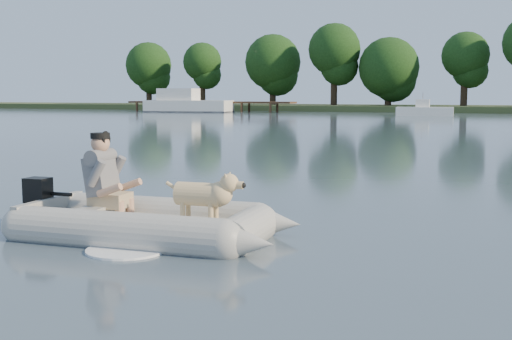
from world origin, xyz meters
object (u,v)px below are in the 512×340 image
at_px(man, 103,173).
at_px(dog, 199,198).
at_px(cabin_cruiser, 188,100).
at_px(motorboat, 425,105).
at_px(dock, 209,107).
at_px(dinghy, 150,191).

height_order(man, dog, man).
distance_m(cabin_cruiser, motorboat, 23.03).
xyz_separation_m(dock, man, (24.92, -51.30, 0.23)).
height_order(dinghy, dog, dinghy).
bearing_deg(man, dog, -0.00).
height_order(dog, motorboat, motorboat).
relative_size(man, cabin_cruiser, 0.12).
distance_m(dock, motorboat, 22.44).
relative_size(dock, cabin_cruiser, 2.04).
relative_size(dock, dog, 20.12).
distance_m(man, cabin_cruiser, 55.27).
relative_size(dock, dinghy, 4.12).
xyz_separation_m(dock, dinghy, (25.59, -51.30, 0.05)).
distance_m(dock, man, 57.03).
bearing_deg(dock, cabin_cruiser, -111.71).
xyz_separation_m(dinghy, cabin_cruiser, (-26.58, 48.81, 0.59)).
bearing_deg(cabin_cruiser, dock, 62.30).
bearing_deg(man, dinghy, -4.24).
height_order(dog, cabin_cruiser, cabin_cruiser).
xyz_separation_m(man, dog, (1.29, 0.10, -0.25)).
bearing_deg(cabin_cruiser, motorboat, -11.54).
bearing_deg(motorboat, cabin_cruiser, 169.14).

